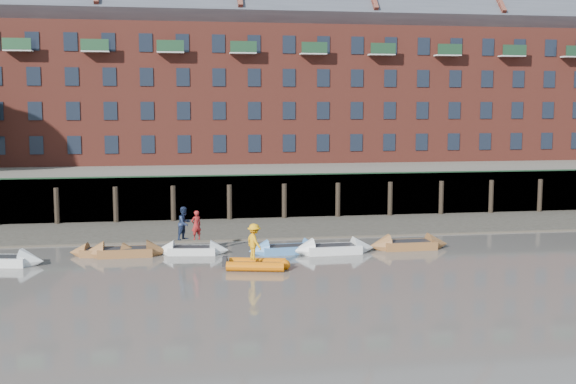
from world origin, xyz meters
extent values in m
plane|color=#5B5650|center=(0.00, 0.00, 0.00)|extent=(220.00, 220.00, 0.00)
cube|color=#3D382F|center=(0.00, 18.00, 0.00)|extent=(110.00, 8.00, 0.50)
cube|color=#4C4336|center=(0.00, 14.60, 0.00)|extent=(110.00, 1.60, 0.10)
cube|color=#2D2A26|center=(0.00, 22.40, 1.60)|extent=(110.00, 0.80, 3.20)
cylinder|color=black|center=(-14.00, 21.75, 1.30)|extent=(0.36, 0.36, 2.60)
cylinder|color=black|center=(-10.00, 21.75, 1.30)|extent=(0.36, 0.36, 2.60)
cylinder|color=black|center=(-6.00, 21.75, 1.30)|extent=(0.36, 0.36, 2.60)
cylinder|color=black|center=(-2.00, 21.75, 1.30)|extent=(0.36, 0.36, 2.60)
cylinder|color=black|center=(2.00, 21.75, 1.30)|extent=(0.36, 0.36, 2.60)
cylinder|color=black|center=(6.00, 21.75, 1.30)|extent=(0.36, 0.36, 2.60)
cylinder|color=black|center=(10.00, 21.75, 1.30)|extent=(0.36, 0.36, 2.60)
cylinder|color=black|center=(14.00, 21.75, 1.30)|extent=(0.36, 0.36, 2.60)
cylinder|color=black|center=(18.00, 21.75, 1.30)|extent=(0.36, 0.36, 2.60)
cylinder|color=black|center=(22.00, 21.75, 1.30)|extent=(0.36, 0.36, 2.60)
cube|color=#264C2D|center=(0.00, 22.10, 3.25)|extent=(110.00, 0.06, 0.10)
cube|color=#5E594D|center=(0.00, 36.00, 1.60)|extent=(110.00, 28.00, 3.20)
cube|color=brown|center=(0.00, 37.00, 9.20)|extent=(80.00, 10.00, 12.00)
cube|color=#42444C|center=(0.00, 37.00, 16.40)|extent=(80.60, 15.56, 15.56)
cube|color=black|center=(-17.00, 31.98, 5.00)|extent=(1.10, 0.12, 1.50)
cube|color=black|center=(-14.00, 31.98, 5.00)|extent=(1.10, 0.12, 1.50)
cube|color=black|center=(-11.00, 31.98, 5.00)|extent=(1.10, 0.12, 1.50)
cube|color=black|center=(-8.00, 31.98, 5.00)|extent=(1.10, 0.12, 1.50)
cube|color=black|center=(-5.00, 31.98, 5.00)|extent=(1.10, 0.12, 1.50)
cube|color=black|center=(-2.00, 31.98, 5.00)|extent=(1.10, 0.12, 1.50)
cube|color=black|center=(1.00, 31.98, 5.00)|extent=(1.10, 0.12, 1.50)
cube|color=black|center=(4.00, 31.98, 5.00)|extent=(1.10, 0.12, 1.50)
cube|color=black|center=(7.00, 31.98, 5.00)|extent=(1.10, 0.12, 1.50)
cube|color=black|center=(10.00, 31.98, 5.00)|extent=(1.10, 0.12, 1.50)
cube|color=black|center=(13.00, 31.98, 5.00)|extent=(1.10, 0.12, 1.50)
cube|color=black|center=(16.00, 31.98, 5.00)|extent=(1.10, 0.12, 1.50)
cube|color=black|center=(19.00, 31.98, 5.00)|extent=(1.10, 0.12, 1.50)
cube|color=black|center=(22.00, 31.98, 5.00)|extent=(1.10, 0.12, 1.50)
cube|color=black|center=(25.00, 31.98, 5.00)|extent=(1.10, 0.12, 1.50)
cube|color=black|center=(28.00, 31.98, 5.00)|extent=(1.10, 0.12, 1.50)
cube|color=black|center=(-17.00, 31.98, 7.80)|extent=(1.10, 0.12, 1.50)
cube|color=black|center=(-14.00, 31.98, 7.80)|extent=(1.10, 0.12, 1.50)
cube|color=black|center=(-11.00, 31.98, 7.80)|extent=(1.10, 0.12, 1.50)
cube|color=black|center=(-8.00, 31.98, 7.80)|extent=(1.10, 0.12, 1.50)
cube|color=black|center=(-5.00, 31.98, 7.80)|extent=(1.10, 0.12, 1.50)
cube|color=black|center=(-2.00, 31.98, 7.80)|extent=(1.10, 0.12, 1.50)
cube|color=black|center=(1.00, 31.98, 7.80)|extent=(1.10, 0.12, 1.50)
cube|color=black|center=(4.00, 31.98, 7.80)|extent=(1.10, 0.12, 1.50)
cube|color=black|center=(7.00, 31.98, 7.80)|extent=(1.10, 0.12, 1.50)
cube|color=black|center=(10.00, 31.98, 7.80)|extent=(1.10, 0.12, 1.50)
cube|color=black|center=(13.00, 31.98, 7.80)|extent=(1.10, 0.12, 1.50)
cube|color=black|center=(16.00, 31.98, 7.80)|extent=(1.10, 0.12, 1.50)
cube|color=black|center=(19.00, 31.98, 7.80)|extent=(1.10, 0.12, 1.50)
cube|color=black|center=(22.00, 31.98, 7.80)|extent=(1.10, 0.12, 1.50)
cube|color=black|center=(25.00, 31.98, 7.80)|extent=(1.10, 0.12, 1.50)
cube|color=black|center=(28.00, 31.98, 7.80)|extent=(1.10, 0.12, 1.50)
cube|color=black|center=(-17.00, 31.98, 10.60)|extent=(1.10, 0.12, 1.50)
cube|color=black|center=(-14.00, 31.98, 10.60)|extent=(1.10, 0.12, 1.50)
cube|color=black|center=(-11.00, 31.98, 10.60)|extent=(1.10, 0.12, 1.50)
cube|color=black|center=(-8.00, 31.98, 10.60)|extent=(1.10, 0.12, 1.50)
cube|color=black|center=(-5.00, 31.98, 10.60)|extent=(1.10, 0.12, 1.50)
cube|color=black|center=(-2.00, 31.98, 10.60)|extent=(1.10, 0.12, 1.50)
cube|color=black|center=(1.00, 31.98, 10.60)|extent=(1.10, 0.12, 1.50)
cube|color=black|center=(4.00, 31.98, 10.60)|extent=(1.10, 0.12, 1.50)
cube|color=black|center=(7.00, 31.98, 10.60)|extent=(1.10, 0.12, 1.50)
cube|color=black|center=(10.00, 31.98, 10.60)|extent=(1.10, 0.12, 1.50)
cube|color=black|center=(13.00, 31.98, 10.60)|extent=(1.10, 0.12, 1.50)
cube|color=black|center=(16.00, 31.98, 10.60)|extent=(1.10, 0.12, 1.50)
cube|color=black|center=(19.00, 31.98, 10.60)|extent=(1.10, 0.12, 1.50)
cube|color=black|center=(22.00, 31.98, 10.60)|extent=(1.10, 0.12, 1.50)
cube|color=black|center=(25.00, 31.98, 10.60)|extent=(1.10, 0.12, 1.50)
cube|color=black|center=(28.00, 31.98, 10.60)|extent=(1.10, 0.12, 1.50)
cube|color=black|center=(-17.00, 31.98, 13.40)|extent=(1.10, 0.12, 1.50)
cube|color=black|center=(-14.00, 31.98, 13.40)|extent=(1.10, 0.12, 1.50)
cube|color=black|center=(-11.00, 31.98, 13.40)|extent=(1.10, 0.12, 1.50)
cube|color=black|center=(-8.00, 31.98, 13.40)|extent=(1.10, 0.12, 1.50)
cube|color=black|center=(-5.00, 31.98, 13.40)|extent=(1.10, 0.12, 1.50)
cube|color=black|center=(-2.00, 31.98, 13.40)|extent=(1.10, 0.12, 1.50)
cube|color=black|center=(1.00, 31.98, 13.40)|extent=(1.10, 0.12, 1.50)
cube|color=black|center=(4.00, 31.98, 13.40)|extent=(1.10, 0.12, 1.50)
cube|color=black|center=(7.00, 31.98, 13.40)|extent=(1.10, 0.12, 1.50)
cube|color=black|center=(10.00, 31.98, 13.40)|extent=(1.10, 0.12, 1.50)
cube|color=black|center=(13.00, 31.98, 13.40)|extent=(1.10, 0.12, 1.50)
cube|color=black|center=(16.00, 31.98, 13.40)|extent=(1.10, 0.12, 1.50)
cube|color=black|center=(19.00, 31.98, 13.40)|extent=(1.10, 0.12, 1.50)
cube|color=black|center=(22.00, 31.98, 13.40)|extent=(1.10, 0.12, 1.50)
cube|color=black|center=(25.00, 31.98, 13.40)|extent=(1.10, 0.12, 1.50)
cube|color=black|center=(28.00, 31.98, 13.40)|extent=(1.10, 0.12, 1.50)
cone|color=silver|center=(-13.30, 8.75, 0.24)|extent=(1.40, 1.56, 1.37)
cube|color=brown|center=(-9.78, 10.54, 0.20)|extent=(2.74, 1.64, 0.40)
cone|color=brown|center=(-8.31, 10.25, 0.20)|extent=(1.21, 1.33, 1.16)
cone|color=brown|center=(-11.25, 10.84, 0.20)|extent=(1.21, 1.33, 1.16)
cube|color=black|center=(-9.78, 10.54, 0.38)|extent=(2.27, 1.28, 0.06)
cube|color=brown|center=(-8.67, 10.39, 0.23)|extent=(2.98, 1.37, 0.46)
cone|color=brown|center=(-6.95, 10.41, 0.23)|extent=(1.17, 1.35, 1.34)
cone|color=brown|center=(-10.40, 10.37, 0.23)|extent=(1.17, 1.35, 1.34)
cube|color=black|center=(-8.67, 10.39, 0.44)|extent=(2.48, 1.03, 0.06)
cube|color=silver|center=(-5.01, 10.38, 0.21)|extent=(2.77, 1.52, 0.41)
cone|color=silver|center=(-3.48, 10.18, 0.21)|extent=(1.17, 1.31, 1.19)
cone|color=silver|center=(-6.53, 10.58, 0.21)|extent=(1.17, 1.31, 1.19)
cube|color=black|center=(-5.01, 10.38, 0.39)|extent=(2.30, 1.17, 0.06)
cube|color=#497EB7|center=(0.25, 9.74, 0.22)|extent=(2.89, 1.50, 0.44)
cone|color=#497EB7|center=(1.87, 9.88, 0.22)|extent=(1.19, 1.35, 1.26)
cone|color=#497EB7|center=(-1.37, 9.60, 0.22)|extent=(1.19, 1.35, 1.26)
cube|color=black|center=(0.25, 9.74, 0.42)|extent=(2.40, 1.15, 0.06)
cube|color=silver|center=(2.86, 9.32, 0.24)|extent=(3.10, 1.50, 0.48)
cone|color=silver|center=(4.63, 9.39, 0.24)|extent=(1.24, 1.42, 1.37)
cone|color=silver|center=(1.09, 9.25, 0.24)|extent=(1.24, 1.42, 1.37)
cube|color=black|center=(2.86, 9.32, 0.46)|extent=(2.57, 1.13, 0.06)
cube|color=brown|center=(7.45, 9.81, 0.24)|extent=(3.06, 1.40, 0.48)
cone|color=brown|center=(9.23, 9.83, 0.24)|extent=(1.20, 1.39, 1.38)
cone|color=brown|center=(5.67, 9.79, 0.24)|extent=(1.20, 1.39, 1.38)
cube|color=black|center=(7.45, 9.81, 0.46)|extent=(2.55, 1.06, 0.06)
cylinder|color=#D46106|center=(-1.76, 6.59, 0.24)|extent=(2.95, 1.14, 0.48)
cylinder|color=#D46106|center=(-2.00, 5.60, 0.24)|extent=(2.95, 1.14, 0.48)
sphere|color=#D46106|center=(-0.46, 5.76, 0.24)|extent=(0.55, 0.55, 0.55)
cube|color=black|center=(-1.88, 6.10, 0.24)|extent=(2.55, 1.37, 0.17)
imported|color=maroon|center=(-4.76, 10.41, 1.63)|extent=(0.71, 0.62, 1.65)
imported|color=#19233F|center=(-5.41, 10.51, 1.74)|extent=(1.13, 1.15, 1.87)
imported|color=orange|center=(-2.00, 6.03, 1.44)|extent=(1.07, 1.36, 1.84)
camera|label=1|loc=(-6.01, -29.70, 8.35)|focal=45.00mm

